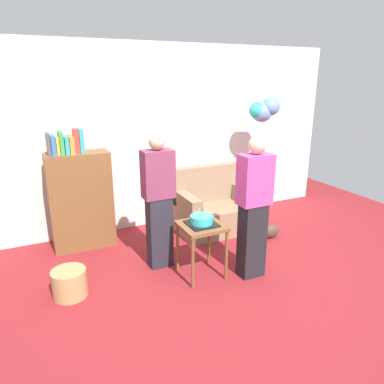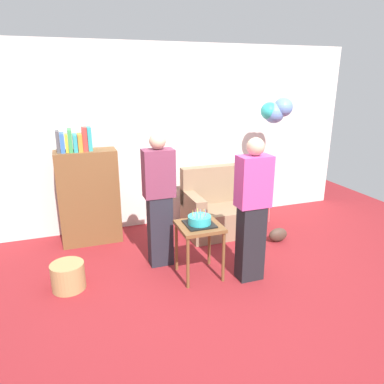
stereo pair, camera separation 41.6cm
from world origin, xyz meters
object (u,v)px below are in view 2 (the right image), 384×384
bookshelf (88,194)px  person_blowing_candles (159,200)px  handbag (278,235)px  side_table (199,233)px  birthday_cake (199,221)px  balloon_bunch (276,111)px  couch (221,209)px  person_holding_cake (252,210)px  wicker_basket (68,276)px

bookshelf → person_blowing_candles: person_blowing_candles is taller
person_blowing_candles → handbag: (1.71, 0.05, -0.73)m
side_table → birthday_cake: (0.00, 0.00, 0.15)m
person_blowing_candles → balloon_bunch: bearing=0.1°
person_blowing_candles → balloon_bunch: (2.00, 0.77, 0.92)m
couch → bookshelf: bookshelf is taller
side_table → person_holding_cake: 0.65m
birthday_cake → person_blowing_candles: person_blowing_candles is taller
handbag → birthday_cake: bearing=-160.8°
balloon_bunch → bookshelf: bearing=176.3°
bookshelf → balloon_bunch: bearing=-3.7°
couch → birthday_cake: couch is taller
birthday_cake → person_holding_cake: size_ratio=0.20×
birthday_cake → person_blowing_candles: size_ratio=0.20×
person_blowing_candles → balloon_bunch: 2.33m
couch → birthday_cake: 1.38m
bookshelf → balloon_bunch: balloon_bunch is taller
birthday_cake → person_holding_cake: person_holding_cake is taller
side_table → person_holding_cake: size_ratio=0.39×
wicker_basket → handbag: (2.81, 0.26, -0.05)m
bookshelf → person_holding_cake: size_ratio=0.98×
couch → wicker_basket: couch is taller
bookshelf → handbag: (2.47, -0.90, -0.59)m
bookshelf → birthday_cake: bearing=-51.3°
birthday_cake → handbag: (1.37, 0.48, -0.59)m
birthday_cake → person_holding_cake: 0.59m
side_table → couch: bearing=55.1°
couch → balloon_bunch: size_ratio=0.57×
couch → birthday_cake: (-0.76, -1.10, 0.35)m
couch → person_blowing_candles: size_ratio=0.67×
couch → person_holding_cake: (-0.24, -1.34, 0.49)m
person_holding_cake → wicker_basket: person_holding_cake is taller
person_holding_cake → wicker_basket: bearing=-0.7°
couch → person_blowing_candles: person_blowing_candles is taller
side_table → birthday_cake: size_ratio=2.00×
wicker_basket → person_holding_cake: bearing=-13.1°
side_table → bookshelf: bearing=128.7°
couch → birthday_cake: size_ratio=3.44×
side_table → handbag: bearing=19.2°
person_holding_cake → balloon_bunch: (1.12, 1.44, 0.92)m
couch → person_blowing_candles: 1.39m
couch → side_table: (-0.76, -1.10, 0.20)m
birthday_cake → person_blowing_candles: bearing=128.9°
handbag → side_table: bearing=-160.8°
birthday_cake → handbag: bearing=19.2°
person_holding_cake → balloon_bunch: size_ratio=0.84×
person_blowing_candles → handbag: person_blowing_candles is taller
couch → balloon_bunch: balloon_bunch is taller
birthday_cake → side_table: bearing=-122.2°
wicker_basket → handbag: wicker_basket is taller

